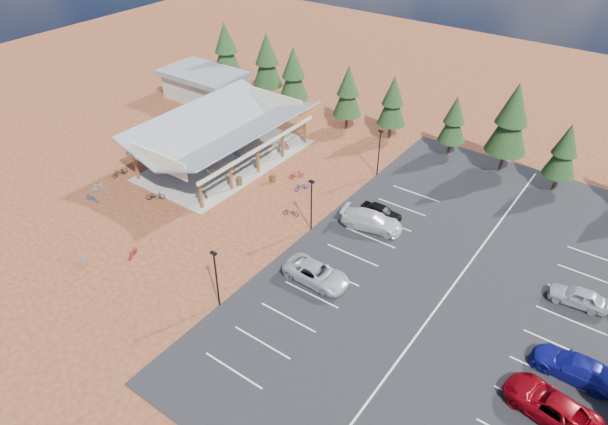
# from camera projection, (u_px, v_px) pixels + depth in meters

# --- Properties ---
(ground) EXTENTS (140.00, 140.00, 0.00)m
(ground) POSITION_uv_depth(u_px,v_px,m) (255.00, 221.00, 50.19)
(ground) COLOR #562516
(ground) RESTS_ON ground
(asphalt_lot) EXTENTS (27.00, 44.00, 0.04)m
(asphalt_lot) POSITION_uv_depth(u_px,v_px,m) (456.00, 282.00, 43.22)
(asphalt_lot) COLOR black
(asphalt_lot) RESTS_ON ground
(concrete_pad) EXTENTS (10.60, 18.60, 0.10)m
(concrete_pad) POSITION_uv_depth(u_px,v_px,m) (227.00, 160.00, 59.66)
(concrete_pad) COLOR gray
(concrete_pad) RESTS_ON ground
(bike_pavilion) EXTENTS (11.65, 19.40, 4.97)m
(bike_pavilion) POSITION_uv_depth(u_px,v_px,m) (224.00, 129.00, 57.51)
(bike_pavilion) COLOR brown
(bike_pavilion) RESTS_ON concrete_pad
(outbuilding) EXTENTS (11.00, 7.00, 3.90)m
(outbuilding) POSITION_uv_depth(u_px,v_px,m) (204.00, 85.00, 72.63)
(outbuilding) COLOR #ADA593
(outbuilding) RESTS_ON ground
(lamp_post_0) EXTENTS (0.50, 0.25, 5.14)m
(lamp_post_0) POSITION_uv_depth(u_px,v_px,m) (216.00, 275.00, 39.42)
(lamp_post_0) COLOR black
(lamp_post_0) RESTS_ON ground
(lamp_post_1) EXTENTS (0.50, 0.25, 5.14)m
(lamp_post_1) POSITION_uv_depth(u_px,v_px,m) (311.00, 202.00, 47.41)
(lamp_post_1) COLOR black
(lamp_post_1) RESTS_ON ground
(lamp_post_2) EXTENTS (0.50, 0.25, 5.14)m
(lamp_post_2) POSITION_uv_depth(u_px,v_px,m) (379.00, 150.00, 55.40)
(lamp_post_2) COLOR black
(lamp_post_2) RESTS_ON ground
(trash_bin_0) EXTENTS (0.60, 0.60, 0.90)m
(trash_bin_0) POSITION_uv_depth(u_px,v_px,m) (239.00, 182.00, 55.07)
(trash_bin_0) COLOR #463219
(trash_bin_0) RESTS_ON ground
(trash_bin_1) EXTENTS (0.60, 0.60, 0.90)m
(trash_bin_1) POSITION_uv_depth(u_px,v_px,m) (273.00, 178.00, 55.64)
(trash_bin_1) COLOR #463219
(trash_bin_1) RESTS_ON ground
(pine_0) EXTENTS (3.97, 3.97, 9.26)m
(pine_0) POSITION_uv_depth(u_px,v_px,m) (226.00, 49.00, 73.74)
(pine_0) COLOR #382314
(pine_0) RESTS_ON ground
(pine_1) EXTENTS (3.95, 3.95, 9.21)m
(pine_1) POSITION_uv_depth(u_px,v_px,m) (267.00, 60.00, 69.96)
(pine_1) COLOR #382314
(pine_1) RESTS_ON ground
(pine_2) EXTENTS (3.73, 3.73, 8.68)m
(pine_2) POSITION_uv_depth(u_px,v_px,m) (293.00, 74.00, 66.83)
(pine_2) COLOR #382314
(pine_2) RESTS_ON ground
(pine_3) EXTENTS (3.41, 3.41, 7.94)m
(pine_3) POSITION_uv_depth(u_px,v_px,m) (348.00, 91.00, 63.38)
(pine_3) COLOR #382314
(pine_3) RESTS_ON ground
(pine_4) EXTENTS (3.27, 3.27, 7.63)m
(pine_4) POSITION_uv_depth(u_px,v_px,m) (393.00, 101.00, 61.49)
(pine_4) COLOR #382314
(pine_4) RESTS_ON ground
(pine_5) EXTENTS (2.97, 2.97, 6.91)m
(pine_5) POSITION_uv_depth(u_px,v_px,m) (454.00, 119.00, 58.46)
(pine_5) COLOR #382314
(pine_5) RESTS_ON ground
(pine_6) EXTENTS (4.22, 4.22, 9.83)m
(pine_6) POSITION_uv_depth(u_px,v_px,m) (512.00, 119.00, 54.42)
(pine_6) COLOR #382314
(pine_6) RESTS_ON ground
(pine_7) EXTENTS (3.12, 3.12, 7.28)m
(pine_7) POSITION_uv_depth(u_px,v_px,m) (565.00, 151.00, 52.14)
(pine_7) COLOR #382314
(pine_7) RESTS_ON ground
(bike_0) EXTENTS (1.63, 0.84, 0.82)m
(bike_0) POSITION_uv_depth(u_px,v_px,m) (177.00, 169.00, 57.10)
(bike_0) COLOR black
(bike_0) RESTS_ON concrete_pad
(bike_1) EXTENTS (1.52, 0.67, 0.88)m
(bike_1) POSITION_uv_depth(u_px,v_px,m) (184.00, 159.00, 58.83)
(bike_1) COLOR gray
(bike_1) RESTS_ON concrete_pad
(bike_2) EXTENTS (1.90, 0.75, 0.98)m
(bike_2) POSITION_uv_depth(u_px,v_px,m) (220.00, 146.00, 61.11)
(bike_2) COLOR #1C4199
(bike_2) RESTS_ON concrete_pad
(bike_3) EXTENTS (1.56, 0.55, 0.92)m
(bike_3) POSITION_uv_depth(u_px,v_px,m) (245.00, 137.00, 63.02)
(bike_3) COLOR maroon
(bike_3) RESTS_ON concrete_pad
(bike_4) EXTENTS (1.90, 1.13, 0.94)m
(bike_4) POSITION_uv_depth(u_px,v_px,m) (203.00, 192.00, 53.27)
(bike_4) COLOR black
(bike_4) RESTS_ON concrete_pad
(bike_5) EXTENTS (1.72, 0.83, 1.00)m
(bike_5) POSITION_uv_depth(u_px,v_px,m) (210.00, 172.00, 56.30)
(bike_5) COLOR gray
(bike_5) RESTS_ON concrete_pad
(bike_6) EXTENTS (1.64, 0.91, 0.82)m
(bike_6) POSITION_uv_depth(u_px,v_px,m) (237.00, 154.00, 59.73)
(bike_6) COLOR #1F4195
(bike_6) RESTS_ON concrete_pad
(bike_7) EXTENTS (1.74, 0.50, 1.04)m
(bike_7) POSITION_uv_depth(u_px,v_px,m) (283.00, 144.00, 61.43)
(bike_7) COLOR maroon
(bike_7) RESTS_ON concrete_pad
(bike_8) EXTENTS (0.78, 1.85, 0.95)m
(bike_8) POSITION_uv_depth(u_px,v_px,m) (120.00, 172.00, 56.60)
(bike_8) COLOR black
(bike_8) RESTS_ON ground
(bike_9) EXTENTS (0.96, 1.67, 0.97)m
(bike_9) POSITION_uv_depth(u_px,v_px,m) (99.00, 188.00, 54.03)
(bike_9) COLOR #93979C
(bike_9) RESTS_ON ground
(bike_10) EXTENTS (1.65, 0.74, 0.84)m
(bike_10) POSITION_uv_depth(u_px,v_px,m) (92.00, 198.00, 52.63)
(bike_10) COLOR navy
(bike_10) RESTS_ON ground
(bike_11) EXTENTS (1.00, 1.56, 0.91)m
(bike_11) POSITION_uv_depth(u_px,v_px,m) (132.00, 253.00, 45.58)
(bike_11) COLOR maroon
(bike_11) RESTS_ON ground
(bike_12) EXTENTS (1.85, 1.74, 0.99)m
(bike_12) POSITION_uv_depth(u_px,v_px,m) (155.00, 195.00, 52.84)
(bike_12) COLOR black
(bike_12) RESTS_ON ground
(bike_13) EXTENTS (1.56, 0.69, 0.91)m
(bike_13) POSITION_uv_depth(u_px,v_px,m) (83.00, 259.00, 44.94)
(bike_13) COLOR gray
(bike_13) RESTS_ON ground
(bike_14) EXTENTS (1.26, 1.82, 0.91)m
(bike_14) POSITION_uv_depth(u_px,v_px,m) (302.00, 187.00, 54.26)
(bike_14) COLOR #10109E
(bike_14) RESTS_ON ground
(bike_15) EXTENTS (1.30, 1.59, 0.97)m
(bike_15) POSITION_uv_depth(u_px,v_px,m) (296.00, 175.00, 56.16)
(bike_15) COLOR maroon
(bike_15) RESTS_ON ground
(bike_16) EXTENTS (1.66, 1.09, 0.82)m
(bike_16) POSITION_uv_depth(u_px,v_px,m) (291.00, 212.00, 50.60)
(bike_16) COLOR black
(bike_16) RESTS_ON ground
(car_2) EXTENTS (5.52, 2.59, 1.53)m
(car_2) POSITION_uv_depth(u_px,v_px,m) (316.00, 274.00, 42.87)
(car_2) COLOR #A8ABB1
(car_2) RESTS_ON asphalt_lot
(car_3) EXTENTS (5.92, 3.35, 1.62)m
(car_3) POSITION_uv_depth(u_px,v_px,m) (372.00, 220.00, 48.76)
(car_3) COLOR #BEBEBE
(car_3) RESTS_ON asphalt_lot
(car_4) EXTENTS (3.93, 1.58, 1.34)m
(car_4) POSITION_uv_depth(u_px,v_px,m) (381.00, 212.00, 50.14)
(car_4) COLOR black
(car_4) RESTS_ON asphalt_lot
(car_6) EXTENTS (6.26, 3.84, 1.62)m
(car_6) POSITION_uv_depth(u_px,v_px,m) (551.00, 406.00, 32.82)
(car_6) COLOR maroon
(car_6) RESTS_ON asphalt_lot
(car_7) EXTENTS (5.55, 2.32, 1.60)m
(car_7) POSITION_uv_depth(u_px,v_px,m) (576.00, 367.00, 35.22)
(car_7) COLOR navy
(car_7) RESTS_ON asphalt_lot
(car_8) EXTENTS (4.40, 2.11, 1.45)m
(car_8) POSITION_uv_depth(u_px,v_px,m) (578.00, 297.00, 40.77)
(car_8) COLOR #A2A4AA
(car_8) RESTS_ON asphalt_lot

